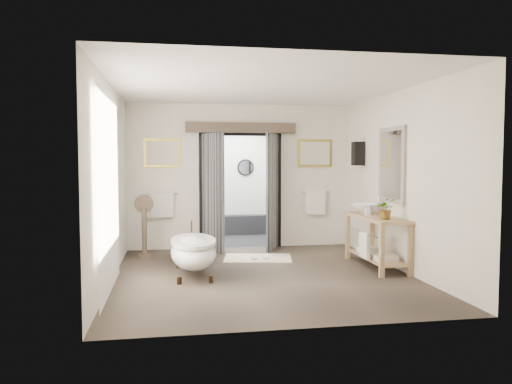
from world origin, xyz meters
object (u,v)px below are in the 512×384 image
rug (258,258)px  vanity (376,237)px  basin (364,208)px  clawfoot_tub (193,251)px

rug → vanity: bearing=-30.1°
vanity → basin: size_ratio=3.20×
rug → clawfoot_tub: bearing=-137.1°
vanity → basin: 0.62m
rug → basin: (1.77, -0.60, 0.93)m
clawfoot_tub → rug: size_ratio=1.29×
clawfoot_tub → basin: bearing=9.9°
clawfoot_tub → rug: bearing=42.9°
vanity → rug: (-1.80, 1.05, -0.50)m
clawfoot_tub → basin: size_ratio=3.09×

